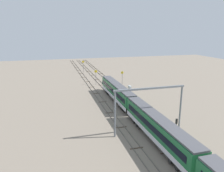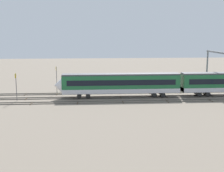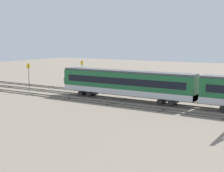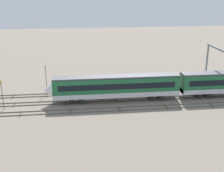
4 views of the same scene
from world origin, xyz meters
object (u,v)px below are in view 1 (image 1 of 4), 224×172
speed_sign_distant_end (96,75)px  signal_light_trackside_departure (176,128)px  relay_cabinet (130,88)px  speed_sign_near_foreground (83,64)px  train (200,167)px  speed_sign_mid_trackside (122,77)px  overhead_gantry (150,101)px

speed_sign_distant_end → signal_light_trackside_departure: (-47.24, -4.57, -0.43)m
speed_sign_distant_end → relay_cabinet: (-11.32, -9.27, -2.81)m
speed_sign_near_foreground → relay_cabinet: bearing=-165.1°
train → speed_sign_mid_trackside: size_ratio=17.00×
speed_sign_mid_trackside → train: bearing=173.1°
train → signal_light_trackside_departure: (10.04, -2.67, 0.55)m
signal_light_trackside_departure → speed_sign_distant_end: bearing=5.5°
relay_cabinet → overhead_gantry: bearing=166.6°
overhead_gantry → train: bearing=179.4°
train → speed_sign_mid_trackside: 50.75m
relay_cabinet → speed_sign_mid_trackside: bearing=16.1°
speed_sign_mid_trackside → speed_sign_distant_end: 10.57m
speed_sign_near_foreground → speed_sign_distant_end: speed_sign_near_foreground is taller
relay_cabinet → signal_light_trackside_departure: bearing=172.6°
overhead_gantry → speed_sign_near_foreground: size_ratio=2.63×
speed_sign_mid_trackside → overhead_gantry: bearing=170.3°
speed_sign_near_foreground → signal_light_trackside_departure: speed_sign_near_foreground is taller
speed_sign_near_foreground → signal_light_trackside_departure: (-73.68, -5.35, -0.49)m
speed_sign_distant_end → signal_light_trackside_departure: bearing=-174.5°
speed_sign_near_foreground → speed_sign_mid_trackside: speed_sign_mid_trackside is taller
overhead_gantry → speed_sign_distant_end: bearing=2.9°
relay_cabinet → speed_sign_near_foreground: bearing=14.9°
relay_cabinet → train: bearing=170.9°
train → speed_sign_distant_end: (57.28, 1.90, 0.98)m
train → overhead_gantry: size_ratio=6.89×
train → relay_cabinet: bearing=-9.1°
speed_sign_near_foreground → train: bearing=-178.2°
train → signal_light_trackside_departure: size_ratio=20.27×
overhead_gantry → speed_sign_distant_end: overhead_gantry is taller
signal_light_trackside_departure → relay_cabinet: signal_light_trackside_departure is taller
signal_light_trackside_departure → speed_sign_mid_trackside: bearing=-4.9°
speed_sign_near_foreground → relay_cabinet: size_ratio=3.35×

